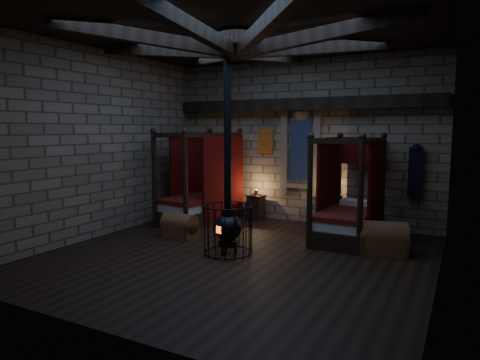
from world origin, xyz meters
The scene contains 8 objects.
room centered at (0.00, 0.09, 3.74)m, with size 7.02×7.02×4.29m.
bed_left centered at (-2.29, 2.28, 0.58)m, with size 1.50×2.38×2.33m.
bed_right centered at (1.59, 2.23, 0.55)m, with size 1.19×2.18×2.24m.
trunk_left centered at (-1.82, 0.64, 0.25)m, with size 0.78×0.51×0.55m.
trunk_right centered at (2.45, 1.44, 0.29)m, with size 1.02×0.80×0.66m.
nightstand_left centered at (-1.11, 3.14, 0.34)m, with size 0.45×0.43×0.82m.
nightstand_right centered at (0.93, 3.05, 0.41)m, with size 0.53×0.51×0.88m.
stove centered at (-0.22, 0.02, 0.60)m, with size 0.95×0.95×4.05m.
Camera 1 is at (3.79, -7.05, 2.43)m, focal length 32.00 mm.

